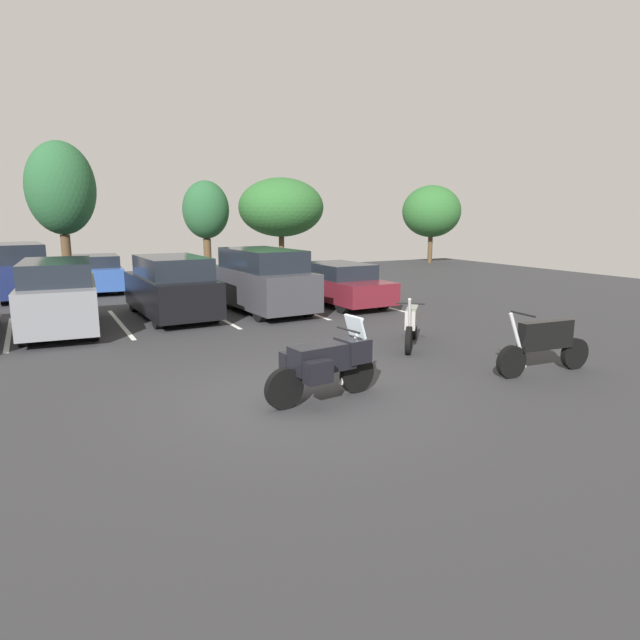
# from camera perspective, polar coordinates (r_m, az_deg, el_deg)

# --- Properties ---
(ground) EXTENTS (44.00, 44.00, 0.10)m
(ground) POSITION_cam_1_polar(r_m,az_deg,el_deg) (9.36, -2.23, -8.43)
(ground) COLOR #2D2D30
(motorcycle_touring) EXTENTS (2.14, 1.02, 1.37)m
(motorcycle_touring) POSITION_cam_1_polar(r_m,az_deg,el_deg) (9.08, 0.67, -4.38)
(motorcycle_touring) COLOR black
(motorcycle_touring) RESTS_ON ground
(motorcycle_second) EXTENTS (2.24, 0.62, 1.27)m
(motorcycle_second) POSITION_cam_1_polar(r_m,az_deg,el_deg) (11.42, 22.43, -2.30)
(motorcycle_second) COLOR black
(motorcycle_second) RESTS_ON ground
(motorcycle_third) EXTENTS (1.56, 1.73, 1.27)m
(motorcycle_third) POSITION_cam_1_polar(r_m,az_deg,el_deg) (12.91, 9.58, -0.37)
(motorcycle_third) COLOR black
(motorcycle_third) RESTS_ON ground
(parking_stripes) EXTENTS (16.73, 4.68, 0.01)m
(parking_stripes) POSITION_cam_1_polar(r_m,az_deg,el_deg) (16.49, -20.17, -0.35)
(parking_stripes) COLOR silver
(parking_stripes) RESTS_ON ground
(car_grey) EXTENTS (2.15, 4.63, 1.88)m
(car_grey) POSITION_cam_1_polar(r_m,az_deg,el_deg) (15.90, -25.65, 2.30)
(car_grey) COLOR slate
(car_grey) RESTS_ON ground
(car_black) EXTENTS (2.00, 4.53, 1.85)m
(car_black) POSITION_cam_1_polar(r_m,az_deg,el_deg) (16.88, -15.30, 3.32)
(car_black) COLOR black
(car_black) RESTS_ON ground
(car_charcoal) EXTENTS (2.11, 4.70, 1.99)m
(car_charcoal) POSITION_cam_1_polar(r_m,az_deg,el_deg) (17.42, -6.12, 4.16)
(car_charcoal) COLOR #38383D
(car_charcoal) RESTS_ON ground
(car_maroon) EXTENTS (1.89, 4.86, 1.42)m
(car_maroon) POSITION_cam_1_polar(r_m,az_deg,el_deg) (18.78, 1.82, 3.82)
(car_maroon) COLOR maroon
(car_maroon) RESTS_ON ground
(car_far_navy) EXTENTS (2.21, 4.97, 2.01)m
(car_far_navy) POSITION_cam_1_polar(r_m,az_deg,el_deg) (23.30, -29.08, 4.51)
(car_far_navy) COLOR navy
(car_far_navy) RESTS_ON ground
(car_far_blue) EXTENTS (1.99, 4.32, 1.47)m
(car_far_blue) POSITION_cam_1_polar(r_m,az_deg,el_deg) (23.74, -22.35, 4.55)
(car_far_blue) COLOR #2D519E
(car_far_blue) RESTS_ON ground
(tree_center) EXTENTS (3.63, 3.63, 4.82)m
(tree_center) POSITION_cam_1_polar(r_m,az_deg,el_deg) (35.39, 11.59, 11.07)
(tree_center) COLOR #4C3823
(tree_center) RESTS_ON ground
(tree_center_right) EXTENTS (4.76, 4.76, 5.05)m
(tree_center_right) POSITION_cam_1_polar(r_m,az_deg,el_deg) (31.16, -4.10, 11.67)
(tree_center_right) COLOR #4C3823
(tree_center_right) RESTS_ON ground
(tree_far_right) EXTENTS (2.45, 2.45, 4.80)m
(tree_far_right) POSITION_cam_1_polar(r_m,az_deg,el_deg) (30.11, -11.86, 11.16)
(tree_far_right) COLOR #4C3823
(tree_far_right) RESTS_ON ground
(tree_right) EXTENTS (2.99, 2.99, 6.27)m
(tree_right) POSITION_cam_1_polar(r_m,az_deg,el_deg) (27.75, -25.49, 12.29)
(tree_right) COLOR #4C3823
(tree_right) RESTS_ON ground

